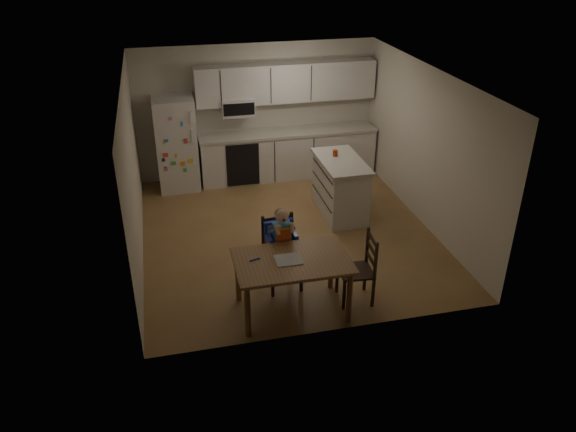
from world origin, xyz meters
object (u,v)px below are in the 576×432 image
(kitchen_island, at_px, (340,187))
(chair_booster, at_px, (281,239))
(chair_side, at_px, (363,264))
(dining_table, at_px, (292,267))
(refrigerator, at_px, (176,144))
(red_cup, at_px, (335,153))

(kitchen_island, height_order, chair_booster, chair_booster)
(chair_booster, distance_m, chair_side, 1.12)
(dining_table, bearing_deg, kitchen_island, 59.93)
(refrigerator, height_order, kitchen_island, refrigerator)
(refrigerator, xyz_separation_m, kitchen_island, (2.57, -1.70, -0.36))
(chair_booster, bearing_deg, dining_table, -95.14)
(refrigerator, xyz_separation_m, red_cup, (2.52, -1.50, 0.17))
(kitchen_island, relative_size, chair_booster, 1.12)
(refrigerator, distance_m, dining_table, 4.31)
(kitchen_island, bearing_deg, chair_booster, -127.78)
(chair_side, bearing_deg, refrigerator, -148.49)
(refrigerator, distance_m, chair_booster, 3.72)
(red_cup, relative_size, chair_side, 0.11)
(refrigerator, distance_m, kitchen_island, 3.10)
(refrigerator, relative_size, dining_table, 1.20)
(chair_booster, bearing_deg, kitchen_island, 46.63)
(refrigerator, bearing_deg, chair_booster, -72.06)
(red_cup, height_order, chair_booster, chair_booster)
(dining_table, bearing_deg, chair_booster, 90.45)
(chair_side, bearing_deg, red_cup, 175.21)
(red_cup, bearing_deg, chair_side, -99.32)
(kitchen_island, relative_size, dining_table, 0.93)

